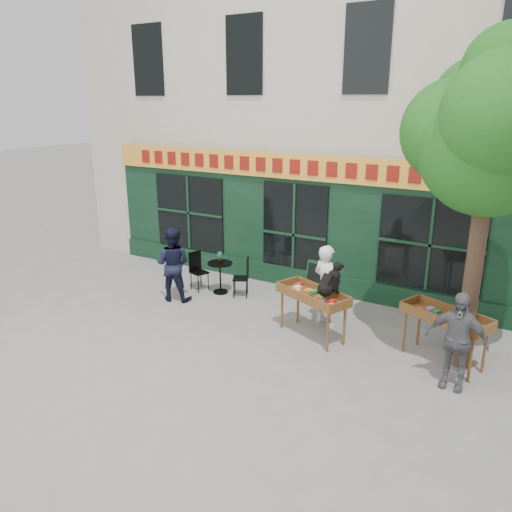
# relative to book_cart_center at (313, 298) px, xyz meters

# --- Properties ---
(ground) EXTENTS (80.00, 80.00, 0.00)m
(ground) POSITION_rel_book_cart_center_xyz_m (-1.55, -0.01, -0.82)
(ground) COLOR slate
(ground) RESTS_ON ground
(building) EXTENTS (14.00, 7.26, 10.00)m
(building) POSITION_rel_book_cart_center_xyz_m (-1.55, 5.97, 4.15)
(building) COLOR beige
(building) RESTS_ON ground
(street_tree) EXTENTS (3.05, 2.90, 5.60)m
(street_tree) POSITION_rel_book_cart_center_xyz_m (2.79, 0.35, 3.29)
(street_tree) COLOR #382619
(street_tree) RESTS_ON ground
(book_cart_center) EXTENTS (1.62, 1.14, 0.99)m
(book_cart_center) POSITION_rel_book_cart_center_xyz_m (0.00, 0.00, 0.00)
(book_cart_center) COLOR brown
(book_cart_center) RESTS_ON ground
(dog) EXTENTS (0.54, 0.68, 0.60)m
(dog) POSITION_rel_book_cart_center_xyz_m (0.35, -0.05, 0.47)
(dog) COLOR black
(dog) RESTS_ON book_cart_center
(woman) EXTENTS (0.73, 0.62, 1.72)m
(woman) POSITION_rel_book_cart_center_xyz_m (0.00, 0.65, 0.04)
(woman) COLOR white
(woman) RESTS_ON ground
(book_cart_right) EXTENTS (1.62, 1.13, 0.99)m
(book_cart_right) POSITION_rel_book_cart_center_xyz_m (2.42, 0.24, 0.00)
(book_cart_right) COLOR brown
(book_cart_right) RESTS_ON ground
(man_right) EXTENTS (0.98, 0.43, 1.65)m
(man_right) POSITION_rel_book_cart_center_xyz_m (2.72, -0.51, 0.00)
(man_right) COLOR #55555A
(man_right) RESTS_ON ground
(bistro_table) EXTENTS (0.60, 0.60, 0.76)m
(bistro_table) POSITION_rel_book_cart_center_xyz_m (-2.89, 1.05, -0.28)
(bistro_table) COLOR black
(bistro_table) RESTS_ON ground
(bistro_chair_left) EXTENTS (0.46, 0.45, 0.95)m
(bistro_chair_left) POSITION_rel_book_cart_center_xyz_m (-3.52, 0.97, -0.26)
(bistro_chair_left) COLOR black
(bistro_chair_left) RESTS_ON ground
(bistro_chair_right) EXTENTS (0.49, 0.49, 0.95)m
(bistro_chair_right) POSITION_rel_book_cart_center_xyz_m (-2.26, 1.14, -0.26)
(bistro_chair_right) COLOR black
(bistro_chair_right) RESTS_ON ground
(potted_plant) EXTENTS (0.15, 0.11, 0.28)m
(potted_plant) POSITION_rel_book_cart_center_xyz_m (-2.89, 1.05, 0.08)
(potted_plant) COLOR gray
(potted_plant) RESTS_ON bistro_table
(man_left) EXTENTS (1.01, 0.89, 1.74)m
(man_left) POSITION_rel_book_cart_center_xyz_m (-3.59, 0.15, 0.05)
(man_left) COLOR black
(man_left) RESTS_ON ground
(chalkboard) EXTENTS (0.58, 0.24, 0.79)m
(chalkboard) POSITION_rel_book_cart_center_xyz_m (-0.88, 2.18, -0.42)
(chalkboard) COLOR black
(chalkboard) RESTS_ON ground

